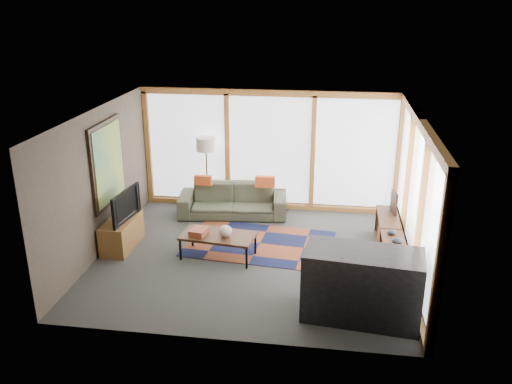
# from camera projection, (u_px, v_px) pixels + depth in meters

# --- Properties ---
(ground) EXTENTS (5.50, 5.50, 0.00)m
(ground) POSITION_uv_depth(u_px,v_px,m) (253.00, 257.00, 9.72)
(ground) COLOR #323330
(ground) RESTS_ON ground
(room_envelope) EXTENTS (5.52, 5.02, 2.62)m
(room_envelope) POSITION_uv_depth(u_px,v_px,m) (285.00, 167.00, 9.64)
(room_envelope) COLOR #41362E
(room_envelope) RESTS_ON ground
(rug) EXTENTS (2.85, 1.99, 0.01)m
(rug) POSITION_uv_depth(u_px,v_px,m) (260.00, 243.00, 10.23)
(rug) COLOR brown
(rug) RESTS_ON ground
(sofa) EXTENTS (2.33, 1.12, 0.66)m
(sofa) POSITION_uv_depth(u_px,v_px,m) (233.00, 200.00, 11.45)
(sofa) COLOR #393B2D
(sofa) RESTS_ON ground
(pillow_left) EXTENTS (0.37, 0.12, 0.20)m
(pillow_left) POSITION_uv_depth(u_px,v_px,m) (203.00, 180.00, 11.37)
(pillow_left) COLOR #C44D1E
(pillow_left) RESTS_ON sofa
(pillow_right) EXTENTS (0.42, 0.16, 0.23)m
(pillow_right) POSITION_uv_depth(u_px,v_px,m) (265.00, 182.00, 11.24)
(pillow_right) COLOR #C44D1E
(pillow_right) RESTS_ON sofa
(floor_lamp) EXTENTS (0.41, 0.41, 1.63)m
(floor_lamp) POSITION_uv_depth(u_px,v_px,m) (207.00, 174.00, 11.57)
(floor_lamp) COLOR black
(floor_lamp) RESTS_ON ground
(coffee_table) EXTENTS (1.37, 0.80, 0.43)m
(coffee_table) POSITION_uv_depth(u_px,v_px,m) (218.00, 246.00, 9.65)
(coffee_table) COLOR #351D0F
(coffee_table) RESTS_ON ground
(book_stack) EXTENTS (0.32, 0.37, 0.11)m
(book_stack) POSITION_uv_depth(u_px,v_px,m) (199.00, 232.00, 9.57)
(book_stack) COLOR brown
(book_stack) RESTS_ON coffee_table
(vase) EXTENTS (0.24, 0.24, 0.20)m
(vase) POSITION_uv_depth(u_px,v_px,m) (225.00, 231.00, 9.48)
(vase) COLOR #BEB6A3
(vase) RESTS_ON coffee_table
(bookshelf) EXTENTS (0.41, 2.25, 0.56)m
(bookshelf) POSITION_uv_depth(u_px,v_px,m) (391.00, 244.00, 9.59)
(bookshelf) COLOR #351D0F
(bookshelf) RESTS_ON ground
(bowl_a) EXTENTS (0.19, 0.19, 0.09)m
(bowl_a) POSITION_uv_depth(u_px,v_px,m) (397.00, 241.00, 8.94)
(bowl_a) COLOR black
(bowl_a) RESTS_ON bookshelf
(bowl_b) EXTENTS (0.17, 0.17, 0.08)m
(bowl_b) POSITION_uv_depth(u_px,v_px,m) (392.00, 232.00, 9.27)
(bowl_b) COLOR black
(bowl_b) RESTS_ON bookshelf
(shelf_picture) EXTENTS (0.10, 0.33, 0.43)m
(shelf_picture) POSITION_uv_depth(u_px,v_px,m) (394.00, 202.00, 10.11)
(shelf_picture) COLOR black
(shelf_picture) RESTS_ON bookshelf
(tv_console) EXTENTS (0.46, 1.11, 0.55)m
(tv_console) POSITION_uv_depth(u_px,v_px,m) (122.00, 233.00, 10.03)
(tv_console) COLOR brown
(tv_console) RESTS_ON ground
(television) EXTENTS (0.24, 1.01, 0.57)m
(television) POSITION_uv_depth(u_px,v_px,m) (121.00, 205.00, 9.82)
(television) COLOR black
(television) RESTS_ON tv_console
(bar_counter) EXTENTS (1.74, 0.96, 1.05)m
(bar_counter) POSITION_uv_depth(u_px,v_px,m) (362.00, 285.00, 7.75)
(bar_counter) COLOR black
(bar_counter) RESTS_ON ground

